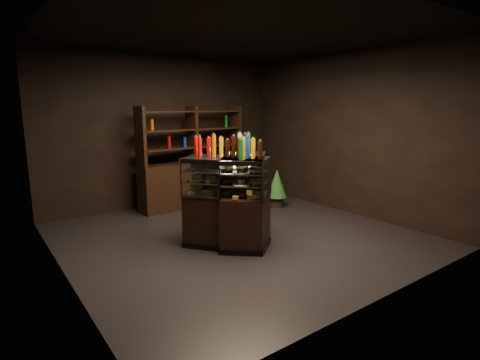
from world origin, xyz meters
name	(u,v)px	position (x,y,z in m)	size (l,w,h in m)	color
ground	(237,235)	(0.00, 0.00, 0.00)	(5.00, 5.00, 0.00)	black
room_shell	(237,110)	(0.00, 0.00, 1.94)	(5.02, 5.02, 3.01)	black
display_case	(236,214)	(-0.21, -0.25, 0.44)	(1.52, 1.31, 1.30)	black
food_display	(236,176)	(-0.21, -0.25, 1.01)	(1.15, 0.96, 0.41)	gold
bottles_top	(235,147)	(-0.21, -0.25, 1.44)	(0.98, 0.82, 0.30)	#B20C0A
potted_conifer	(277,183)	(1.66, 0.94, 0.50)	(0.41, 0.41, 0.87)	black
back_shelving	(193,176)	(0.37, 2.05, 0.61)	(2.29, 0.57, 2.00)	black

